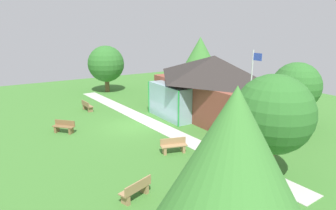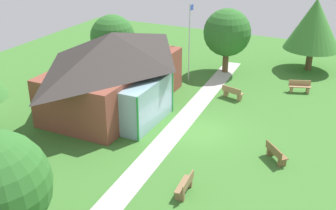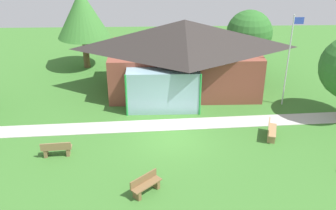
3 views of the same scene
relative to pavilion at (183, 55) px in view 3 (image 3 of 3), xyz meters
The scene contains 9 objects.
ground_plane 6.83m from the pavilion, 98.51° to the right, with size 44.00×44.00×0.00m, color #3D752D.
pavilion is the anchor object (origin of this frame).
footpath 5.54m from the pavilion, 100.95° to the right, with size 25.12×1.30×0.03m, color #BCB7B2.
flagpole 6.69m from the pavilion, 21.16° to the right, with size 0.64×0.08×5.73m.
bench_front_center 11.27m from the pavilion, 102.02° to the right, with size 1.40×1.34×0.84m.
bench_mid_right 8.04m from the pavilion, 55.42° to the right, with size 0.86×1.56×0.84m.
bench_mid_left 10.61m from the pavilion, 131.10° to the right, with size 1.53×0.57×0.84m.
tree_behind_pavilion_left 8.59m from the pavilion, 148.08° to the left, with size 3.88×3.88×5.95m.
tree_behind_pavilion_right 6.10m from the pavilion, 33.74° to the left, with size 3.36×3.36×4.61m.
Camera 3 is at (-0.82, -18.63, 11.45)m, focal length 42.82 mm.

